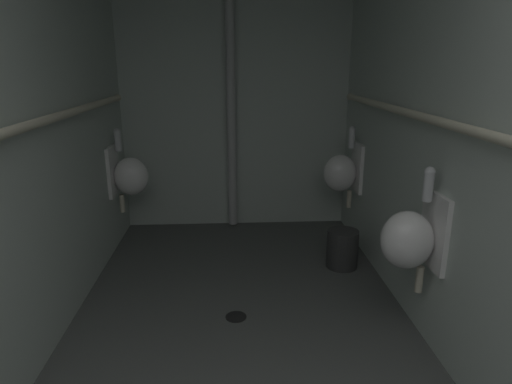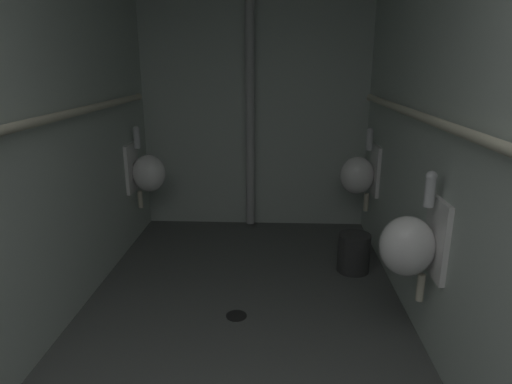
{
  "view_description": "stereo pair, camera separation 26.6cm",
  "coord_description": "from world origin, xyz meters",
  "px_view_note": "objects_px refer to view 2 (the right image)",
  "views": [
    {
      "loc": [
        -0.05,
        -0.16,
        1.62
      ],
      "look_at": [
        0.1,
        2.39,
        0.87
      ],
      "focal_mm": 31.0,
      "sensor_mm": 36.0,
      "label": 1
    },
    {
      "loc": [
        0.21,
        -0.16,
        1.62
      ],
      "look_at": [
        0.1,
        2.39,
        0.87
      ],
      "focal_mm": 31.0,
      "sensor_mm": 36.0,
      "label": 2
    }
  ],
  "objects_px": {
    "standpipe_back_wall": "(250,92)",
    "urinal_left_mid": "(147,172)",
    "floor_drain": "(236,315)",
    "urinal_right_mid": "(411,244)",
    "urinal_right_far": "(360,174)",
    "waste_bin": "(354,253)"
  },
  "relations": [
    {
      "from": "urinal_right_far",
      "to": "waste_bin",
      "type": "relative_size",
      "value": 2.42
    },
    {
      "from": "urinal_left_mid",
      "to": "urinal_right_mid",
      "type": "relative_size",
      "value": 1.0
    },
    {
      "from": "standpipe_back_wall",
      "to": "waste_bin",
      "type": "relative_size",
      "value": 8.46
    },
    {
      "from": "urinal_left_mid",
      "to": "waste_bin",
      "type": "height_order",
      "value": "urinal_left_mid"
    },
    {
      "from": "urinal_right_far",
      "to": "waste_bin",
      "type": "xyz_separation_m",
      "value": [
        -0.11,
        -0.57,
        -0.51
      ]
    },
    {
      "from": "urinal_left_mid",
      "to": "urinal_right_far",
      "type": "bearing_deg",
      "value": 0.33
    },
    {
      "from": "standpipe_back_wall",
      "to": "urinal_left_mid",
      "type": "bearing_deg",
      "value": -154.4
    },
    {
      "from": "urinal_right_far",
      "to": "standpipe_back_wall",
      "type": "distance_m",
      "value": 1.29
    },
    {
      "from": "urinal_right_mid",
      "to": "urinal_right_far",
      "type": "bearing_deg",
      "value": 90.0
    },
    {
      "from": "standpipe_back_wall",
      "to": "urinal_right_mid",
      "type": "bearing_deg",
      "value": -63.54
    },
    {
      "from": "urinal_left_mid",
      "to": "standpipe_back_wall",
      "type": "xyz_separation_m",
      "value": [
        0.92,
        0.44,
        0.68
      ]
    },
    {
      "from": "standpipe_back_wall",
      "to": "waste_bin",
      "type": "distance_m",
      "value": 1.79
    },
    {
      "from": "urinal_right_mid",
      "to": "waste_bin",
      "type": "xyz_separation_m",
      "value": [
        -0.11,
        1.01,
        -0.51
      ]
    },
    {
      "from": "urinal_left_mid",
      "to": "standpipe_back_wall",
      "type": "relative_size",
      "value": 0.29
    },
    {
      "from": "standpipe_back_wall",
      "to": "floor_drain",
      "type": "distance_m",
      "value": 2.18
    },
    {
      "from": "urinal_right_mid",
      "to": "urinal_left_mid",
      "type": "bearing_deg",
      "value": 140.67
    },
    {
      "from": "urinal_right_mid",
      "to": "floor_drain",
      "type": "xyz_separation_m",
      "value": [
        -1.0,
        0.3,
        -0.66
      ]
    },
    {
      "from": "urinal_right_far",
      "to": "floor_drain",
      "type": "bearing_deg",
      "value": -127.82
    },
    {
      "from": "standpipe_back_wall",
      "to": "floor_drain",
      "type": "height_order",
      "value": "standpipe_back_wall"
    },
    {
      "from": "urinal_left_mid",
      "to": "waste_bin",
      "type": "distance_m",
      "value": 1.96
    },
    {
      "from": "urinal_right_far",
      "to": "standpipe_back_wall",
      "type": "xyz_separation_m",
      "value": [
        -1.0,
        0.43,
        0.68
      ]
    },
    {
      "from": "waste_bin",
      "to": "floor_drain",
      "type": "bearing_deg",
      "value": -141.13
    }
  ]
}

